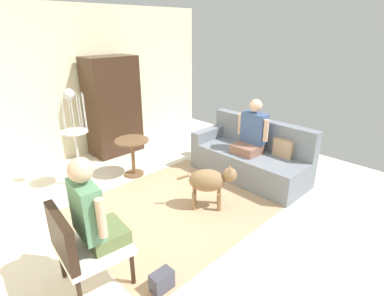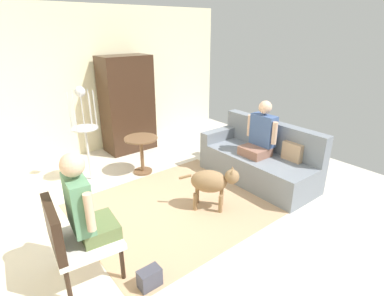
# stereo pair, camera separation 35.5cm
# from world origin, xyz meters

# --- Properties ---
(ground_plane) EXTENTS (6.43, 6.43, 0.00)m
(ground_plane) POSITION_xyz_m (0.00, 0.00, 0.00)
(ground_plane) COLOR beige
(back_wall) EXTENTS (5.88, 0.12, 2.76)m
(back_wall) POSITION_xyz_m (0.00, 2.74, 1.38)
(back_wall) COLOR beige
(back_wall) RESTS_ON ground
(area_rug) EXTENTS (2.57, 2.17, 0.01)m
(area_rug) POSITION_xyz_m (-0.13, -0.07, 0.00)
(area_rug) COLOR tan
(area_rug) RESTS_ON ground
(couch) EXTENTS (0.86, 1.93, 0.94)m
(couch) POSITION_xyz_m (1.46, -0.20, 0.33)
(couch) COLOR slate
(couch) RESTS_ON ground
(armchair) EXTENTS (0.68, 0.68, 0.88)m
(armchair) POSITION_xyz_m (-1.66, -0.49, 0.50)
(armchair) COLOR black
(armchair) RESTS_ON ground
(person_on_couch) EXTENTS (0.45, 0.57, 0.86)m
(person_on_couch) POSITION_xyz_m (1.42, -0.23, 0.79)
(person_on_couch) COLOR #8B604F
(person_on_armchair) EXTENTS (0.46, 0.57, 0.91)m
(person_on_armchair) POSITION_xyz_m (-1.52, -0.51, 0.80)
(person_on_armchair) COLOR #5D6E3F
(round_end_table) EXTENTS (0.56, 0.56, 0.64)m
(round_end_table) POSITION_xyz_m (0.07, 1.20, 0.43)
(round_end_table) COLOR brown
(round_end_table) RESTS_ON ground
(dog) EXTENTS (0.60, 0.65, 0.64)m
(dog) POSITION_xyz_m (0.24, -0.39, 0.41)
(dog) COLOR olive
(dog) RESTS_ON ground
(bird_cage_stand) EXTENTS (0.40, 0.40, 1.55)m
(bird_cage_stand) POSITION_xyz_m (-0.75, 1.46, 0.80)
(bird_cage_stand) COLOR silver
(bird_cage_stand) RESTS_ON ground
(armoire_cabinet) EXTENTS (0.96, 0.56, 1.87)m
(armoire_cabinet) POSITION_xyz_m (0.44, 2.33, 0.94)
(armoire_cabinet) COLOR #382316
(armoire_cabinet) RESTS_ON ground
(handbag) EXTENTS (0.22, 0.14, 0.20)m
(handbag) POSITION_xyz_m (-1.16, -1.04, 0.10)
(handbag) COLOR #3F3F4C
(handbag) RESTS_ON ground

